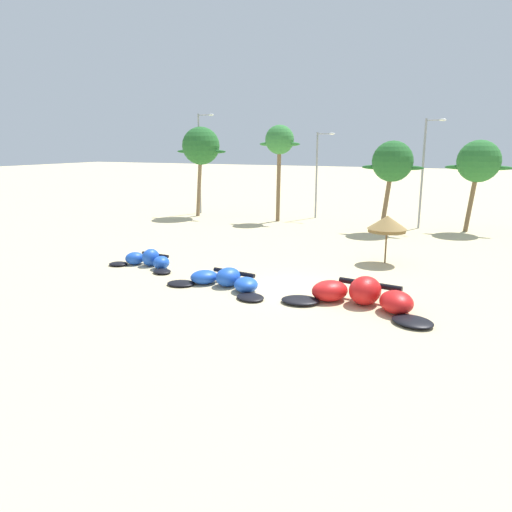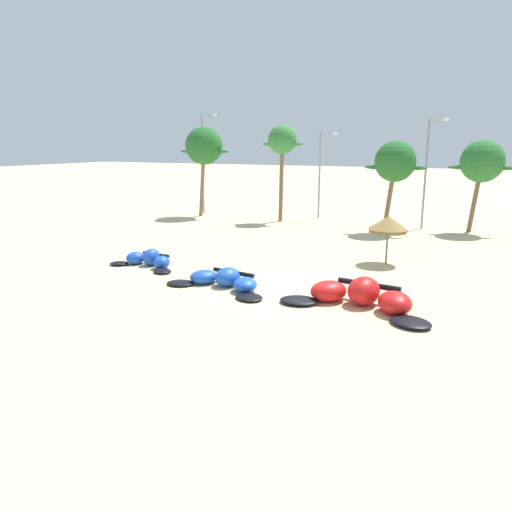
{
  "view_description": "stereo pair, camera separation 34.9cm",
  "coord_description": "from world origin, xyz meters",
  "px_view_note": "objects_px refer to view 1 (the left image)",
  "views": [
    {
      "loc": [
        7.95,
        -21.89,
        7.08
      ],
      "look_at": [
        -2.95,
        2.0,
        1.0
      ],
      "focal_mm": 34.21,
      "sensor_mm": 36.0,
      "label": 1
    },
    {
      "loc": [
        8.26,
        -21.74,
        7.08
      ],
      "look_at": [
        -2.95,
        2.0,
        1.0
      ],
      "focal_mm": 34.21,
      "sensor_mm": 36.0,
      "label": 2
    }
  ],
  "objects_px": {
    "palm_leftmost": "(201,147)",
    "lamppost_west_center": "(318,170)",
    "palm_left_of_gap": "(392,162)",
    "palm_left": "(280,142)",
    "palm_center_left": "(479,162)",
    "kite_left_of_center": "(362,296)",
    "kite_far_left": "(148,260)",
    "beach_umbrella_near_van": "(387,224)",
    "lamppost_west": "(201,159)",
    "lamppost_east_center": "(424,168)",
    "kite_left": "(225,280)"
  },
  "relations": [
    {
      "from": "palm_leftmost",
      "to": "lamppost_west_center",
      "type": "relative_size",
      "value": 1.07
    },
    {
      "from": "palm_left_of_gap",
      "to": "lamppost_west_center",
      "type": "xyz_separation_m",
      "value": [
        -7.7,
        5.07,
        -1.04
      ]
    },
    {
      "from": "palm_leftmost",
      "to": "palm_left",
      "type": "distance_m",
      "value": 8.12
    },
    {
      "from": "palm_left_of_gap",
      "to": "palm_center_left",
      "type": "height_order",
      "value": "palm_center_left"
    },
    {
      "from": "kite_left_of_center",
      "to": "kite_far_left",
      "type": "bearing_deg",
      "value": 171.59
    },
    {
      "from": "beach_umbrella_near_van",
      "to": "palm_left_of_gap",
      "type": "relative_size",
      "value": 0.4
    },
    {
      "from": "palm_center_left",
      "to": "lamppost_west",
      "type": "relative_size",
      "value": 0.74
    },
    {
      "from": "kite_left_of_center",
      "to": "lamppost_east_center",
      "type": "xyz_separation_m",
      "value": [
        -0.02,
        22.47,
        4.57
      ]
    },
    {
      "from": "kite_left_of_center",
      "to": "palm_center_left",
      "type": "xyz_separation_m",
      "value": [
        4.05,
        22.44,
        5.15
      ]
    },
    {
      "from": "palm_left_of_gap",
      "to": "lamppost_west_center",
      "type": "bearing_deg",
      "value": 146.61
    },
    {
      "from": "kite_left",
      "to": "lamppost_west",
      "type": "distance_m",
      "value": 27.56
    },
    {
      "from": "beach_umbrella_near_van",
      "to": "palm_left",
      "type": "xyz_separation_m",
      "value": [
        -11.96,
        12.5,
        4.8
      ]
    },
    {
      "from": "kite_left_of_center",
      "to": "palm_left_of_gap",
      "type": "bearing_deg",
      "value": 96.33
    },
    {
      "from": "lamppost_west_center",
      "to": "kite_left",
      "type": "bearing_deg",
      "value": -83.17
    },
    {
      "from": "palm_left",
      "to": "lamppost_west_center",
      "type": "xyz_separation_m",
      "value": [
        2.59,
        3.52,
        -2.63
      ]
    },
    {
      "from": "palm_left_of_gap",
      "to": "lamppost_east_center",
      "type": "relative_size",
      "value": 0.81
    },
    {
      "from": "kite_left",
      "to": "palm_left",
      "type": "xyz_separation_m",
      "value": [
        -5.53,
        21.05,
        6.85
      ]
    },
    {
      "from": "beach_umbrella_near_van",
      "to": "palm_left_of_gap",
      "type": "bearing_deg",
      "value": 98.67
    },
    {
      "from": "kite_left",
      "to": "palm_center_left",
      "type": "distance_m",
      "value": 25.49
    },
    {
      "from": "palm_center_left",
      "to": "lamppost_west_center",
      "type": "xyz_separation_m",
      "value": [
        -13.92,
        2.18,
        -1.06
      ]
    },
    {
      "from": "beach_umbrella_near_van",
      "to": "lamppost_west",
      "type": "relative_size",
      "value": 0.29
    },
    {
      "from": "palm_leftmost",
      "to": "palm_left_of_gap",
      "type": "xyz_separation_m",
      "value": [
        18.4,
        -1.38,
        -1.16
      ]
    },
    {
      "from": "beach_umbrella_near_van",
      "to": "palm_left",
      "type": "height_order",
      "value": "palm_left"
    },
    {
      "from": "lamppost_west",
      "to": "lamppost_east_center",
      "type": "xyz_separation_m",
      "value": [
        21.69,
        -0.26,
        -0.48
      ]
    },
    {
      "from": "kite_left_of_center",
      "to": "lamppost_west",
      "type": "xyz_separation_m",
      "value": [
        -21.71,
        22.73,
        5.05
      ]
    },
    {
      "from": "palm_left_of_gap",
      "to": "palm_center_left",
      "type": "xyz_separation_m",
      "value": [
        6.22,
        2.89,
        0.02
      ]
    },
    {
      "from": "palm_leftmost",
      "to": "lamppost_west",
      "type": "xyz_separation_m",
      "value": [
        -1.15,
        1.81,
        -1.24
      ]
    },
    {
      "from": "kite_left",
      "to": "palm_leftmost",
      "type": "bearing_deg",
      "value": 123.17
    },
    {
      "from": "palm_left",
      "to": "kite_left",
      "type": "bearing_deg",
      "value": -75.27
    },
    {
      "from": "beach_umbrella_near_van",
      "to": "lamppost_west_center",
      "type": "distance_m",
      "value": 18.68
    },
    {
      "from": "kite_far_left",
      "to": "lamppost_east_center",
      "type": "distance_m",
      "value": 24.76
    },
    {
      "from": "palm_leftmost",
      "to": "palm_left",
      "type": "xyz_separation_m",
      "value": [
        8.1,
        0.18,
        0.43
      ]
    },
    {
      "from": "palm_leftmost",
      "to": "lamppost_east_center",
      "type": "height_order",
      "value": "lamppost_east_center"
    },
    {
      "from": "beach_umbrella_near_van",
      "to": "palm_center_left",
      "type": "xyz_separation_m",
      "value": [
        4.55,
        13.84,
        3.22
      ]
    },
    {
      "from": "palm_left_of_gap",
      "to": "lamppost_west_center",
      "type": "height_order",
      "value": "lamppost_west_center"
    },
    {
      "from": "kite_left",
      "to": "palm_left_of_gap",
      "type": "distance_m",
      "value": 20.74
    },
    {
      "from": "kite_far_left",
      "to": "kite_left",
      "type": "height_order",
      "value": "kite_far_left"
    },
    {
      "from": "palm_center_left",
      "to": "beach_umbrella_near_van",
      "type": "bearing_deg",
      "value": -108.21
    },
    {
      "from": "kite_left",
      "to": "kite_left_of_center",
      "type": "relative_size",
      "value": 0.84
    },
    {
      "from": "lamppost_east_center",
      "to": "palm_leftmost",
      "type": "bearing_deg",
      "value": -175.69
    },
    {
      "from": "palm_leftmost",
      "to": "palm_center_left",
      "type": "height_order",
      "value": "palm_leftmost"
    },
    {
      "from": "kite_far_left",
      "to": "kite_left",
      "type": "distance_m",
      "value": 6.39
    },
    {
      "from": "palm_leftmost",
      "to": "palm_left_of_gap",
      "type": "height_order",
      "value": "palm_leftmost"
    },
    {
      "from": "kite_left_of_center",
      "to": "lamppost_west_center",
      "type": "bearing_deg",
      "value": 111.84
    },
    {
      "from": "kite_left",
      "to": "lamppost_east_center",
      "type": "xyz_separation_m",
      "value": [
        6.91,
        22.42,
        4.69
      ]
    },
    {
      "from": "kite_far_left",
      "to": "palm_leftmost",
      "type": "bearing_deg",
      "value": 111.64
    },
    {
      "from": "kite_far_left",
      "to": "palm_left_of_gap",
      "type": "distance_m",
      "value": 21.35
    },
    {
      "from": "beach_umbrella_near_van",
      "to": "palm_left",
      "type": "bearing_deg",
      "value": 133.74
    },
    {
      "from": "kite_left_of_center",
      "to": "lamppost_east_center",
      "type": "distance_m",
      "value": 22.93
    },
    {
      "from": "kite_left",
      "to": "kite_left_of_center",
      "type": "height_order",
      "value": "kite_left_of_center"
    }
  ]
}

